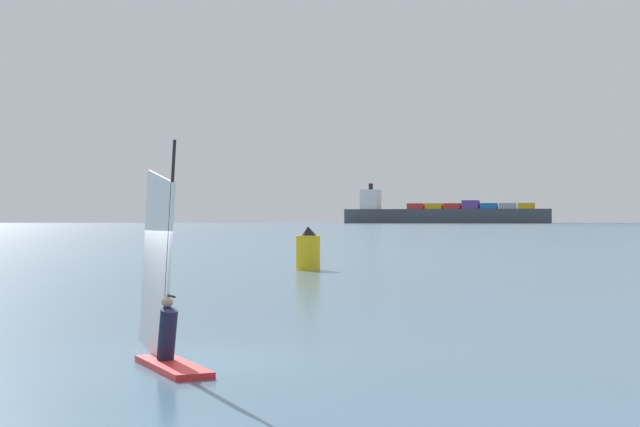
{
  "coord_description": "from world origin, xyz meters",
  "views": [
    {
      "loc": [
        1.43,
        -18.3,
        2.69
      ],
      "look_at": [
        3.39,
        12.35,
        2.91
      ],
      "focal_mm": 53.61,
      "sensor_mm": 36.0,
      "label": 1
    }
  ],
  "objects": [
    {
      "name": "channel_buoy",
      "position": [
        4.08,
        33.33,
        1.07
      ],
      "size": [
        1.32,
        1.32,
        2.37
      ],
      "color": "yellow",
      "rests_on": "ground_plane"
    },
    {
      "name": "cargo_ship",
      "position": [
        170.89,
        845.31,
        9.27
      ],
      "size": [
        186.36,
        80.91,
        37.0
      ],
      "rotation": [
        0.0,
        0.0,
        5.99
      ],
      "color": "#3F444C",
      "rests_on": "ground_plane"
    },
    {
      "name": "ground_plane",
      "position": [
        0.0,
        0.0,
        0.0
      ],
      "size": [
        4000.0,
        4000.0,
        0.0
      ],
      "primitive_type": "plane",
      "color": "#476B84"
    },
    {
      "name": "windsurfer",
      "position": [
        -0.33,
        -0.46,
        1.02
      ],
      "size": [
        1.68,
        3.43,
        4.18
      ],
      "rotation": [
        0.0,
        0.0,
        5.1
      ],
      "color": "red",
      "rests_on": "ground_plane"
    }
  ]
}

